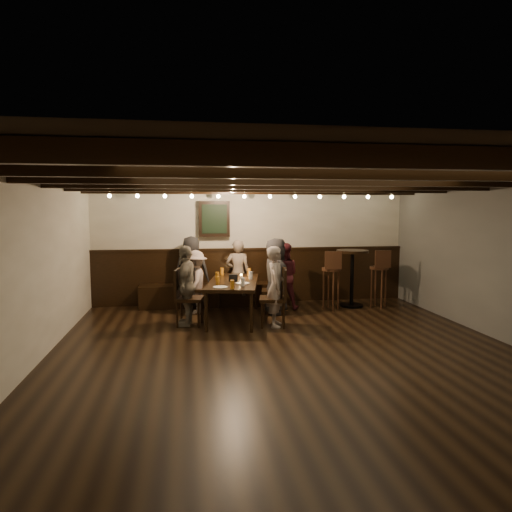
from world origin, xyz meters
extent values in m
plane|color=black|center=(0.00, 0.00, 0.00)|extent=(7.00, 7.00, 0.00)
plane|color=black|center=(0.00, 0.00, 2.40)|extent=(7.00, 7.00, 0.00)
plane|color=beige|center=(0.00, 3.50, 1.20)|extent=(6.50, 0.00, 6.50)
plane|color=#585856|center=(3.25, 0.00, 1.20)|extent=(0.00, 7.00, 7.00)
plane|color=beige|center=(-3.25, 0.00, 1.20)|extent=(0.00, 7.00, 7.00)
cube|color=black|center=(0.00, 3.46, 0.55)|extent=(6.50, 0.08, 1.10)
cube|color=black|center=(-0.80, 3.20, 0.23)|extent=(3.00, 0.45, 0.45)
cube|color=black|center=(-0.80, 3.40, 1.75)|extent=(0.62, 0.12, 0.72)
cube|color=black|center=(-0.80, 3.33, 1.75)|extent=(0.50, 0.02, 0.58)
cube|color=black|center=(0.00, -2.90, 2.31)|extent=(6.50, 0.10, 0.16)
cube|color=black|center=(0.00, -1.74, 2.31)|extent=(6.50, 0.10, 0.16)
cube|color=black|center=(0.00, -0.58, 2.31)|extent=(6.50, 0.10, 0.16)
cube|color=black|center=(0.00, 0.58, 2.31)|extent=(6.50, 0.10, 0.16)
cube|color=black|center=(0.00, 1.74, 2.31)|extent=(6.50, 0.10, 0.16)
cube|color=black|center=(0.00, 2.90, 2.31)|extent=(6.50, 0.10, 0.16)
sphere|color=#FFE099|center=(-2.75, 2.88, 2.19)|extent=(0.07, 0.07, 0.07)
sphere|color=#FFE099|center=(-1.38, 2.88, 2.19)|extent=(0.07, 0.07, 0.07)
sphere|color=#FFE099|center=(0.00, 2.88, 2.19)|extent=(0.07, 0.07, 0.07)
sphere|color=#FFE099|center=(1.38, 2.88, 2.19)|extent=(0.07, 0.07, 0.07)
sphere|color=#FFE099|center=(2.75, 2.88, 2.19)|extent=(0.07, 0.07, 0.07)
cube|color=black|center=(-0.56, 2.05, 0.66)|extent=(1.16, 1.96, 0.06)
cylinder|color=black|center=(-1.07, 1.27, 0.32)|extent=(0.06, 0.06, 0.63)
cylinder|color=black|center=(-0.75, 2.96, 0.32)|extent=(0.06, 0.06, 0.63)
cylinder|color=black|center=(-0.37, 1.13, 0.32)|extent=(0.06, 0.06, 0.63)
cylinder|color=black|center=(-0.04, 2.83, 0.32)|extent=(0.06, 0.06, 0.63)
cube|color=black|center=(-1.16, 2.62, 0.45)|extent=(0.51, 0.51, 0.05)
cube|color=black|center=(-1.35, 2.66, 0.71)|extent=(0.12, 0.43, 0.48)
cube|color=black|center=(-1.33, 1.74, 0.45)|extent=(0.51, 0.51, 0.05)
cube|color=black|center=(-1.52, 1.77, 0.72)|extent=(0.12, 0.44, 0.48)
cube|color=black|center=(0.22, 2.36, 0.43)|extent=(0.48, 0.48, 0.05)
cube|color=black|center=(0.40, 2.32, 0.68)|extent=(0.12, 0.41, 0.45)
cube|color=black|center=(0.05, 1.47, 0.46)|extent=(0.52, 0.52, 0.05)
cube|color=black|center=(0.24, 1.43, 0.73)|extent=(0.12, 0.44, 0.48)
imported|color=black|center=(-1.27, 3.10, 0.71)|extent=(0.77, 0.58, 1.43)
imported|color=gray|center=(-0.36, 3.08, 0.67)|extent=(0.54, 0.41, 1.34)
imported|color=maroon|center=(0.50, 2.76, 0.65)|extent=(0.71, 0.60, 1.29)
imported|color=gray|center=(-1.21, 2.63, 0.59)|extent=(0.58, 0.84, 1.19)
imported|color=slate|center=(-1.38, 1.75, 0.68)|extent=(0.47, 0.84, 1.35)
imported|color=#28272A|center=(0.27, 2.35, 0.71)|extent=(0.57, 0.76, 1.41)
imported|color=gray|center=(0.10, 1.46, 0.67)|extent=(0.41, 0.54, 1.34)
cylinder|color=#BF7219|center=(-0.70, 2.79, 0.76)|extent=(0.07, 0.07, 0.14)
cylinder|color=#BF7219|center=(-0.19, 2.64, 0.76)|extent=(0.07, 0.07, 0.14)
cylinder|color=#BF7219|center=(-0.83, 2.20, 0.76)|extent=(0.07, 0.07, 0.14)
cylinder|color=silver|center=(-0.22, 2.19, 0.76)|extent=(0.07, 0.07, 0.14)
cylinder|color=#BF7219|center=(-0.86, 1.65, 0.76)|extent=(0.07, 0.07, 0.14)
cylinder|color=silver|center=(-0.46, 1.47, 0.76)|extent=(0.07, 0.07, 0.14)
cylinder|color=#BF7219|center=(-0.66, 1.25, 0.76)|extent=(0.07, 0.07, 0.14)
cylinder|color=white|center=(-0.84, 1.39, 0.70)|extent=(0.24, 0.24, 0.01)
cylinder|color=white|center=(-0.44, 1.72, 0.70)|extent=(0.24, 0.24, 0.01)
cube|color=black|center=(-0.57, 2.00, 0.75)|extent=(0.15, 0.10, 0.12)
cylinder|color=beige|center=(-0.38, 2.32, 0.71)|extent=(0.05, 0.05, 0.05)
cylinder|color=black|center=(1.90, 2.75, 0.02)|extent=(0.47, 0.47, 0.04)
cylinder|color=black|center=(1.90, 2.75, 0.55)|extent=(0.07, 0.07, 1.07)
cylinder|color=black|center=(1.90, 2.75, 1.11)|extent=(0.64, 0.64, 0.05)
cylinder|color=#3C2013|center=(1.40, 2.55, 0.79)|extent=(0.36, 0.36, 0.05)
cube|color=#3C2013|center=(1.38, 2.38, 0.98)|extent=(0.32, 0.06, 0.34)
cylinder|color=#3C2013|center=(2.40, 2.60, 0.79)|extent=(0.36, 0.36, 0.05)
cube|color=#3C2013|center=(2.40, 2.43, 0.98)|extent=(0.32, 0.04, 0.34)
camera|label=1|loc=(-1.37, -5.87, 1.97)|focal=32.00mm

